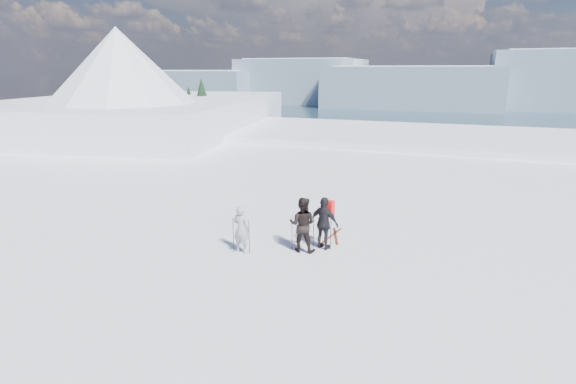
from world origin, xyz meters
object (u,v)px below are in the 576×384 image
skier_pack (324,223)px  skier_grey (241,229)px  skis_loose (334,236)px  skier_dark (302,224)px

skier_pack → skier_grey: bearing=41.2°
skis_loose → skier_dark: bearing=-110.9°
skis_loose → skier_grey: bearing=-135.0°
skier_grey → skis_loose: skier_grey is taller
skier_dark → skis_loose: 2.05m
skier_grey → skier_dark: (1.87, 0.81, 0.13)m
skier_pack → skis_loose: skier_pack is taller
skier_dark → skis_loose: bearing=-115.5°
skier_grey → skier_dark: size_ratio=0.87×
skier_pack → skier_dark: bearing=49.5°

